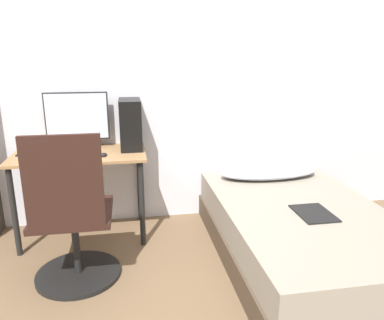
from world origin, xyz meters
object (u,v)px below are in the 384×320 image
(office_chair, at_px, (73,228))
(pc_tower, at_px, (130,124))
(keyboard, at_px, (74,156))
(bed, at_px, (301,234))
(monitor, at_px, (77,118))

(office_chair, height_order, pc_tower, pc_tower)
(keyboard, bearing_deg, bed, -18.55)
(bed, distance_m, keyboard, 1.83)
(office_chair, bearing_deg, keyboard, 93.14)
(keyboard, distance_m, pc_tower, 0.53)
(bed, xyz_separation_m, keyboard, (-1.66, 0.56, 0.54))
(monitor, distance_m, keyboard, 0.39)
(monitor, bearing_deg, pc_tower, -11.69)
(bed, xyz_separation_m, monitor, (-1.66, 0.87, 0.78))
(bed, bearing_deg, office_chair, -179.69)
(keyboard, bearing_deg, office_chair, -86.86)
(monitor, bearing_deg, bed, -27.62)
(bed, relative_size, pc_tower, 4.68)
(monitor, relative_size, keyboard, 1.52)
(pc_tower, bearing_deg, bed, -32.51)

